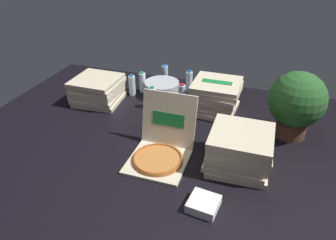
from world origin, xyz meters
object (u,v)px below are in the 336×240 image
water_bottle_2 (153,98)px  potted_plant (296,102)px  pizza_stack_right_near (215,96)px  water_bottle_0 (165,75)px  ice_bucket (162,89)px  water_bottle_1 (189,81)px  water_bottle_3 (182,95)px  pizza_stack_center_far (98,90)px  pizza_stack_left_near (240,149)px  water_bottle_5 (142,82)px  water_bottle_4 (132,85)px  napkin_pile (204,204)px  open_pizza_box (161,149)px

water_bottle_2 → potted_plant: bearing=-3.8°
pizza_stack_right_near → water_bottle_0: (-0.61, 0.40, -0.04)m
ice_bucket → water_bottle_2: water_bottle_2 is taller
pizza_stack_right_near → water_bottle_1: pizza_stack_right_near is taller
pizza_stack_right_near → water_bottle_3: 0.31m
pizza_stack_center_far → pizza_stack_left_near: bearing=-21.6°
water_bottle_2 → water_bottle_5: bearing=127.5°
water_bottle_4 → water_bottle_3: bearing=-5.4°
ice_bucket → potted_plant: size_ratio=0.64×
ice_bucket → water_bottle_2: bearing=-89.1°
water_bottle_3 → pizza_stack_center_far: bearing=-167.1°
water_bottle_1 → napkin_pile: bearing=-71.8°
napkin_pile → pizza_stack_left_near: bearing=73.4°
ice_bucket → water_bottle_1: size_ratio=1.59×
water_bottle_1 → napkin_pile: size_ratio=1.24×
pizza_stack_center_far → ice_bucket: 0.62m
water_bottle_3 → water_bottle_5: size_ratio=1.00×
water_bottle_4 → napkin_pile: bearing=-50.9°
water_bottle_2 → water_bottle_5: 0.36m
water_bottle_2 → napkin_pile: bearing=-55.7°
water_bottle_0 → potted_plant: bearing=-26.1°
pizza_stack_right_near → pizza_stack_left_near: pizza_stack_right_near is taller
open_pizza_box → pizza_stack_left_near: (0.54, 0.09, 0.06)m
potted_plant → water_bottle_2: bearing=176.2°
pizza_stack_center_far → water_bottle_3: (0.77, 0.18, -0.02)m
pizza_stack_center_far → ice_bucket: pizza_stack_center_far is taller
pizza_stack_center_far → water_bottle_3: 0.79m
potted_plant → open_pizza_box: bearing=-145.6°
pizza_stack_center_far → water_bottle_2: bearing=4.3°
water_bottle_1 → water_bottle_2: (-0.22, -0.46, 0.00)m
pizza_stack_center_far → water_bottle_2: (0.54, 0.04, -0.02)m
water_bottle_3 → open_pizza_box: bearing=-84.2°
pizza_stack_left_near → water_bottle_4: 1.38m
pizza_stack_center_far → pizza_stack_left_near: size_ratio=1.03×
water_bottle_1 → water_bottle_5: bearing=-157.4°
open_pizza_box → pizza_stack_left_near: bearing=9.4°
pizza_stack_center_far → potted_plant: bearing=-1.3°
napkin_pile → potted_plant: bearing=63.8°
water_bottle_4 → ice_bucket: bearing=15.8°
water_bottle_5 → water_bottle_0: bearing=60.1°
water_bottle_5 → potted_plant: (1.41, -0.36, 0.20)m
ice_bucket → napkin_pile: bearing=-61.3°
open_pizza_box → water_bottle_1: bearing=95.0°
water_bottle_3 → potted_plant: (0.96, -0.22, 0.20)m
pizza_stack_center_far → water_bottle_3: bearing=12.9°
water_bottle_3 → potted_plant: potted_plant is taller
water_bottle_2 → water_bottle_5: (-0.22, 0.28, 0.00)m
pizza_stack_left_near → water_bottle_2: bearing=145.4°
water_bottle_2 → water_bottle_5: same height
pizza_stack_right_near → pizza_stack_left_near: (0.31, -0.73, -0.00)m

